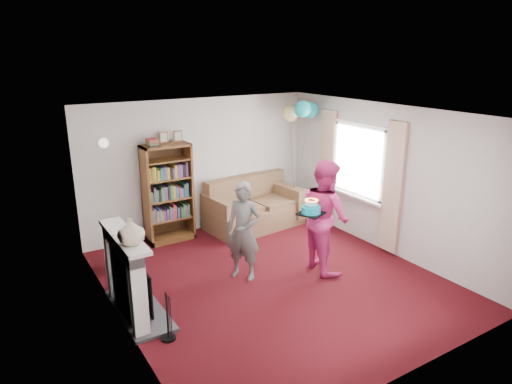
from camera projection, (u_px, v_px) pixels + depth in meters
ground at (273, 279)px, 6.89m from camera, size 5.00×5.00×0.00m
wall_back at (200, 165)px, 8.56m from camera, size 4.50×0.02×2.50m
wall_left at (116, 233)px, 5.38m from camera, size 0.02×5.00×2.50m
wall_right at (386, 179)px, 7.66m from camera, size 0.02×5.00×2.50m
ceiling at (275, 113)px, 6.15m from camera, size 4.50×5.00×0.01m
fireplace at (130, 279)px, 5.84m from camera, size 0.55×1.80×1.12m
window_bay at (358, 174)px, 8.13m from camera, size 0.14×2.02×2.20m
wall_sconce at (104, 143)px, 7.38m from camera, size 0.16×0.23×0.16m
bookcase at (167, 194)px, 8.12m from camera, size 0.84×0.42×1.98m
sofa at (253, 208)px, 8.92m from camera, size 1.81×0.96×0.96m
wicker_basket at (118, 261)px, 7.16m from camera, size 0.37×0.37×0.34m
person_striped at (243, 231)px, 6.75m from camera, size 0.61×0.65×1.50m
person_magenta at (325, 216)px, 7.00m from camera, size 0.78×0.94×1.76m
birthday_cake at (311, 210)px, 6.63m from camera, size 0.34×0.34×0.22m
balloons at (301, 111)px, 8.65m from camera, size 0.65×0.70×1.76m
mantel_vase at (131, 231)px, 5.32m from camera, size 0.32×0.32×0.33m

